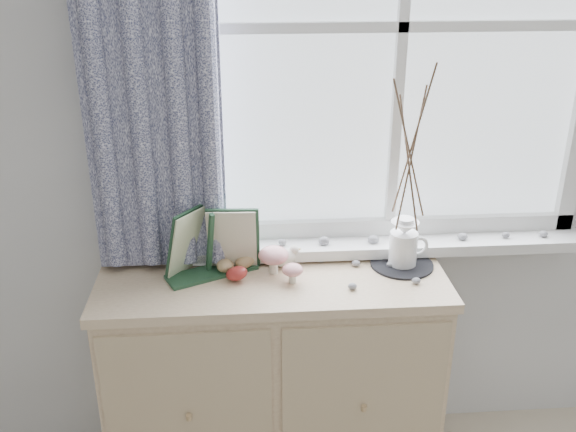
% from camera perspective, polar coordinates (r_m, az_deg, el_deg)
% --- Properties ---
extents(sideboard, '(1.20, 0.45, 0.85)m').
position_cam_1_polar(sideboard, '(2.44, -1.29, -14.30)').
color(sideboard, beige).
rests_on(sideboard, ground).
extents(botanical_book, '(0.39, 0.27, 0.25)m').
position_cam_1_polar(botanical_book, '(2.16, -6.96, -2.56)').
color(botanical_book, '#1E4028').
rests_on(botanical_book, sideboard).
extents(toadstool_cluster, '(0.15, 0.16, 0.10)m').
position_cam_1_polar(toadstool_cluster, '(2.19, -0.87, -3.90)').
color(toadstool_cluster, silver).
rests_on(toadstool_cluster, sideboard).
extents(wooden_eggs, '(0.17, 0.18, 0.07)m').
position_cam_1_polar(wooden_eggs, '(2.24, -5.17, -4.28)').
color(wooden_eggs, tan).
rests_on(wooden_eggs, sideboard).
extents(songbird_figurine, '(0.15, 0.10, 0.07)m').
position_cam_1_polar(songbird_figurine, '(2.27, -0.46, -3.63)').
color(songbird_figurine, silver).
rests_on(songbird_figurine, sideboard).
extents(crocheted_doily, '(0.22, 0.22, 0.01)m').
position_cam_1_polar(crocheted_doily, '(2.32, 10.08, -4.26)').
color(crocheted_doily, black).
rests_on(crocheted_doily, sideboard).
extents(twig_pitcher, '(0.30, 0.30, 0.74)m').
position_cam_1_polar(twig_pitcher, '(2.16, 10.87, 5.72)').
color(twig_pitcher, white).
rests_on(twig_pitcher, crocheted_doily).
extents(sideboard_pebbles, '(0.33, 0.23, 0.02)m').
position_cam_1_polar(sideboard_pebbles, '(2.24, 7.02, -4.85)').
color(sideboard_pebbles, gray).
rests_on(sideboard_pebbles, sideboard).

